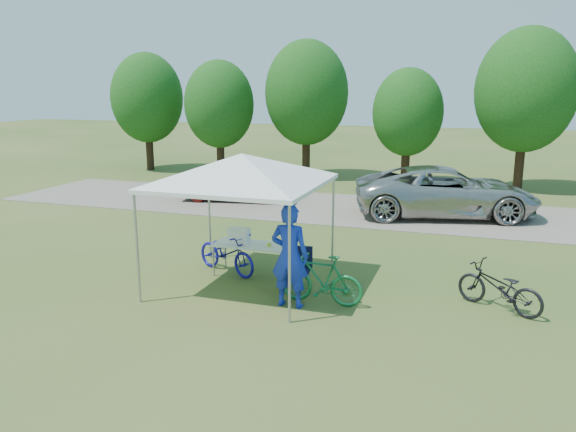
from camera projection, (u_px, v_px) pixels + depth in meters
name	position (u px, v px, depth m)	size (l,w,h in m)	color
ground	(244.00, 285.00, 11.61)	(100.00, 100.00, 0.00)	#2D5119
gravel_strip	(337.00, 208.00, 19.00)	(24.00, 5.00, 0.02)	gray
canopy	(241.00, 157.00, 11.02)	(4.53, 4.53, 3.00)	#A5A5AA
treeline	(365.00, 99.00, 23.89)	(24.89, 4.28, 6.30)	#382314
folding_table	(253.00, 246.00, 12.06)	(1.72, 0.72, 0.71)	white
folding_chair	(300.00, 265.00, 11.24)	(0.51, 0.52, 0.89)	black
cooler	(239.00, 235.00, 12.12)	(0.45, 0.31, 0.33)	white
ice_cream_cup	(269.00, 245.00, 11.88)	(0.09, 0.09, 0.07)	#CDE636
cyclist	(290.00, 256.00, 10.30)	(0.71, 0.47, 1.95)	#172FBC
bike_blue	(227.00, 253.00, 12.32)	(0.60, 1.73, 0.91)	#161198
bike_green	(321.00, 279.00, 10.52)	(0.45, 1.60, 0.96)	#1A7841
bike_dark	(499.00, 287.00, 10.22)	(0.58, 1.65, 0.87)	black
minivan	(446.00, 192.00, 17.64)	(2.59, 5.63, 1.56)	#AFAEAA
sedan	(234.00, 182.00, 20.16)	(1.36, 3.90, 1.29)	#410D0A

